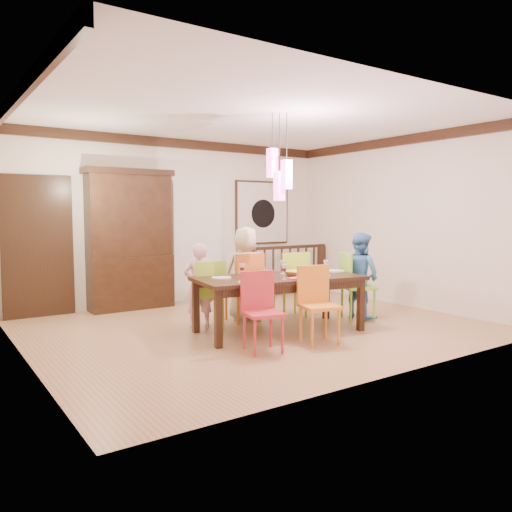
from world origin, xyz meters
TOP-DOWN VIEW (x-y plane):
  - floor at (0.00, 0.00)m, footprint 6.00×6.00m
  - ceiling at (0.00, 0.00)m, footprint 6.00×6.00m
  - wall_back at (0.00, 2.50)m, footprint 6.00×0.00m
  - wall_left at (-3.00, 0.00)m, footprint 0.00×5.00m
  - wall_right at (3.00, 0.00)m, footprint 0.00×5.00m
  - crown_molding at (0.00, 0.00)m, footprint 6.00×5.00m
  - panel_door at (-2.40, 2.45)m, footprint 1.04×0.07m
  - white_doorway at (0.35, 2.46)m, footprint 0.97×0.05m
  - painting at (1.80, 2.46)m, footprint 1.25×0.06m
  - pendant_cluster at (0.07, -0.40)m, footprint 0.27×0.21m
  - dining_table at (0.07, -0.40)m, footprint 2.35×1.35m
  - chair_far_left at (-0.61, 0.36)m, footprint 0.50×0.50m
  - chair_far_mid at (0.02, 0.42)m, footprint 0.49×0.49m
  - chair_far_right at (0.80, 0.28)m, footprint 0.54×0.54m
  - chair_near_left at (-0.67, -1.09)m, footprint 0.50×0.50m
  - chair_near_mid at (0.11, -1.18)m, footprint 0.53×0.53m
  - chair_end_right at (1.54, -0.43)m, footprint 0.60×0.60m
  - china_hutch at (-1.00, 2.30)m, footprint 1.46×0.46m
  - balustrade at (2.00, 1.95)m, footprint 1.94×0.12m
  - person_far_left at (-0.71, 0.42)m, footprint 0.50×0.41m
  - person_far_mid at (0.11, 0.47)m, footprint 0.81×0.70m
  - person_end_right at (1.63, -0.38)m, footprint 0.51×0.64m
  - serving_bowl at (0.28, -0.50)m, footprint 0.35×0.35m
  - small_bowl at (-0.10, -0.30)m, footprint 0.22×0.22m
  - cup_left at (-0.34, -0.62)m, footprint 0.14×0.14m
  - cup_right at (0.70, -0.28)m, footprint 0.13×0.13m
  - plate_far_left at (-0.67, -0.14)m, footprint 0.26×0.26m
  - plate_far_mid at (-0.01, -0.07)m, footprint 0.26×0.26m
  - plate_far_right at (0.75, -0.13)m, footprint 0.26×0.26m
  - plate_near_left at (-0.60, -0.68)m, footprint 0.26×0.26m
  - plate_near_mid at (0.54, -0.70)m, footprint 0.26×0.26m
  - plate_end_right at (1.09, -0.40)m, footprint 0.26×0.26m
  - wine_glass_a at (-0.45, -0.30)m, footprint 0.08×0.08m
  - wine_glass_b at (0.29, -0.20)m, footprint 0.08×0.08m
  - wine_glass_c at (-0.06, -0.69)m, footprint 0.08×0.08m
  - wine_glass_d at (0.79, -0.53)m, footprint 0.08×0.08m
  - napkin at (0.09, -0.71)m, footprint 0.18×0.14m

SIDE VIEW (x-z plane):
  - floor at x=0.00m, z-range 0.00..0.00m
  - balustrade at x=2.00m, z-range 0.02..0.98m
  - chair_near_left at x=-0.67m, z-range 0.07..0.99m
  - chair_far_left at x=-0.61m, z-range 0.07..1.01m
  - chair_near_mid at x=0.11m, z-range 0.07..1.02m
  - chair_end_right at x=1.54m, z-range 0.07..1.08m
  - chair_far_right at x=0.80m, z-range 0.07..1.08m
  - chair_far_mid at x=0.02m, z-range 0.07..1.09m
  - person_far_left at x=-0.71m, z-range 0.00..1.18m
  - person_end_right at x=1.63m, z-range 0.00..1.30m
  - dining_table at x=0.07m, z-range 0.30..1.05m
  - person_far_mid at x=0.11m, z-range 0.00..1.40m
  - plate_far_left at x=-0.67m, z-range 0.75..0.76m
  - plate_far_mid at x=-0.01m, z-range 0.75..0.76m
  - plate_far_right at x=0.75m, z-range 0.75..0.76m
  - plate_near_left at x=-0.60m, z-range 0.75..0.76m
  - plate_near_mid at x=0.54m, z-range 0.75..0.76m
  - plate_end_right at x=1.09m, z-range 0.75..0.76m
  - napkin at x=0.09m, z-range 0.75..0.76m
  - small_bowl at x=-0.10m, z-range 0.75..0.81m
  - serving_bowl at x=0.28m, z-range 0.75..0.82m
  - cup_right at x=0.70m, z-range 0.75..0.85m
  - cup_left at x=-0.34m, z-range 0.75..0.86m
  - wine_glass_a at x=-0.45m, z-range 0.75..0.94m
  - wine_glass_b at x=0.29m, z-range 0.75..0.94m
  - wine_glass_c at x=-0.06m, z-range 0.75..0.94m
  - wine_glass_d at x=0.79m, z-range 0.75..0.94m
  - panel_door at x=-2.40m, z-range -0.07..2.17m
  - white_doorway at x=0.35m, z-range -0.06..2.16m
  - china_hutch at x=-1.00m, z-range 0.00..2.32m
  - wall_back at x=0.00m, z-range -1.55..4.45m
  - wall_left at x=-3.00m, z-range -1.05..3.95m
  - wall_right at x=3.00m, z-range -1.05..3.95m
  - painting at x=1.80m, z-range 0.97..2.22m
  - pendant_cluster at x=0.07m, z-range 1.54..2.68m
  - crown_molding at x=0.00m, z-range 2.74..2.90m
  - ceiling at x=0.00m, z-range 2.90..2.90m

